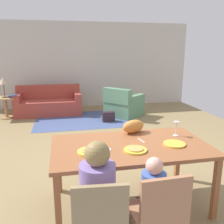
{
  "coord_description": "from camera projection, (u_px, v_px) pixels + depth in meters",
  "views": [
    {
      "loc": [
        -0.79,
        -4.08,
        1.8
      ],
      "look_at": [
        -0.02,
        -0.36,
        0.85
      ],
      "focal_mm": 39.17,
      "sensor_mm": 36.0,
      "label": 1
    }
  ],
  "objects": [
    {
      "name": "cat",
      "position": [
        133.0,
        126.0,
        3.18
      ],
      "size": [
        0.36,
        0.27,
        0.17
      ],
      "primitive_type": "ellipsoid",
      "rotation": [
        0.0,
        0.0,
        0.37
      ],
      "color": "orange",
      "rests_on": "dining_table"
    },
    {
      "name": "couch",
      "position": [
        49.0,
        104.0,
        7.15
      ],
      "size": [
        1.85,
        0.86,
        0.82
      ],
      "color": "#A23D33",
      "rests_on": "ground_plane"
    },
    {
      "name": "handbag",
      "position": [
        108.0,
        117.0,
        6.39
      ],
      "size": [
        0.32,
        0.16,
        0.26
      ],
      "primitive_type": "cube",
      "color": "#2F2128",
      "rests_on": "ground_plane"
    },
    {
      "name": "plate_near_child",
      "position": [
        135.0,
        150.0,
        2.61
      ],
      "size": [
        0.25,
        0.25,
        0.02
      ],
      "primitive_type": "cylinder",
      "color": "gold",
      "rests_on": "dining_table"
    },
    {
      "name": "knife",
      "position": [
        141.0,
        140.0,
        2.91
      ],
      "size": [
        0.05,
        0.17,
        0.01
      ],
      "primitive_type": "cube",
      "rotation": [
        0.0,
        0.0,
        0.19
      ],
      "color": "silver",
      "rests_on": "dining_table"
    },
    {
      "name": "book_lower",
      "position": [
        13.0,
        97.0,
        6.65
      ],
      "size": [
        0.22,
        0.16,
        0.03
      ],
      "primitive_type": "cube",
      "color": "maroon",
      "rests_on": "side_table"
    },
    {
      "name": "dining_table",
      "position": [
        131.0,
        150.0,
        2.8
      ],
      "size": [
        1.78,
        1.01,
        0.76
      ],
      "color": "#965832",
      "rests_on": "ground_plane"
    },
    {
      "name": "dining_chair_man",
      "position": [
        100.0,
        221.0,
        1.93
      ],
      "size": [
        0.46,
        0.46,
        0.87
      ],
      "color": "#9D8259",
      "rests_on": "ground_plane"
    },
    {
      "name": "area_rug",
      "position": [
        85.0,
        119.0,
        6.59
      ],
      "size": [
        2.6,
        1.8,
        0.01
      ],
      "primitive_type": "cube",
      "color": "#445384",
      "rests_on": "ground_plane"
    },
    {
      "name": "table_lamp",
      "position": [
        3.0,
        82.0,
        6.51
      ],
      "size": [
        0.26,
        0.26,
        0.54
      ],
      "color": "#494938",
      "rests_on": "side_table"
    },
    {
      "name": "dining_chair_child",
      "position": [
        159.0,
        213.0,
        2.03
      ],
      "size": [
        0.43,
        0.43,
        0.87
      ],
      "color": "#B2764F",
      "rests_on": "ground_plane"
    },
    {
      "name": "pizza_near_man",
      "position": [
        89.0,
        150.0,
        2.57
      ],
      "size": [
        0.17,
        0.17,
        0.01
      ],
      "primitive_type": "cylinder",
      "color": "#E59F49",
      "rests_on": "plate_near_man"
    },
    {
      "name": "side_table",
      "position": [
        6.0,
        105.0,
        6.66
      ],
      "size": [
        0.56,
        0.56,
        0.58
      ],
      "color": "#A67E53",
      "rests_on": "ground_plane"
    },
    {
      "name": "fork",
      "position": [
        109.0,
        148.0,
        2.69
      ],
      "size": [
        0.04,
        0.15,
        0.01
      ],
      "primitive_type": "cube",
      "rotation": [
        0.0,
        0.0,
        0.17
      ],
      "color": "silver",
      "rests_on": "dining_table"
    },
    {
      "name": "pizza_near_child",
      "position": [
        135.0,
        149.0,
        2.61
      ],
      "size": [
        0.17,
        0.17,
        0.01
      ],
      "primitive_type": "cylinder",
      "color": "tan",
      "rests_on": "plate_near_child"
    },
    {
      "name": "plate_near_man",
      "position": [
        89.0,
        152.0,
        2.58
      ],
      "size": [
        0.25,
        0.25,
        0.02
      ],
      "primitive_type": "cylinder",
      "color": "yellow",
      "rests_on": "dining_table"
    },
    {
      "name": "wine_glass",
      "position": [
        176.0,
        126.0,
        3.05
      ],
      "size": [
        0.07,
        0.07,
        0.19
      ],
      "color": "silver",
      "rests_on": "dining_table"
    },
    {
      "name": "armchair",
      "position": [
        123.0,
        105.0,
        6.89
      ],
      "size": [
        1.21,
        1.21,
        0.82
      ],
      "color": "#598866",
      "rests_on": "ground_plane"
    },
    {
      "name": "book_upper",
      "position": [
        13.0,
        96.0,
        6.62
      ],
      "size": [
        0.22,
        0.16,
        0.03
      ],
      "primitive_type": "cube",
      "color": "#2F528B",
      "rests_on": "book_lower"
    },
    {
      "name": "person_man",
      "position": [
        98.0,
        205.0,
        2.1
      ],
      "size": [
        0.3,
        0.41,
        1.11
      ],
      "color": "#274258",
      "rests_on": "ground_plane"
    },
    {
      "name": "person_child",
      "position": [
        151.0,
        207.0,
        2.21
      ],
      "size": [
        0.22,
        0.29,
        0.92
      ],
      "color": "#3B3C43",
      "rests_on": "ground_plane"
    },
    {
      "name": "plate_near_woman",
      "position": [
        174.0,
        144.0,
        2.79
      ],
      "size": [
        0.25,
        0.25,
        0.02
      ],
      "primitive_type": "cylinder",
      "color": "yellow",
      "rests_on": "dining_table"
    },
    {
      "name": "ground_plane",
      "position": [
        103.0,
        140.0,
        5.12
      ],
      "size": [
        6.92,
        6.57,
        0.02
      ],
      "primitive_type": "cube",
      "color": "olive"
    },
    {
      "name": "back_wall",
      "position": [
        85.0,
        65.0,
        7.96
      ],
      "size": [
        6.92,
        0.1,
        2.7
      ],
      "primitive_type": "cube",
      "color": "beige",
      "rests_on": "ground_plane"
    }
  ]
}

